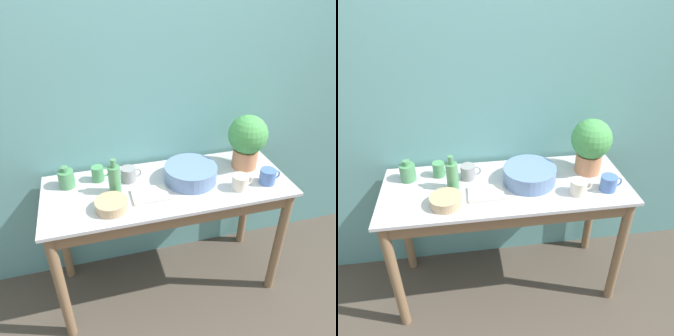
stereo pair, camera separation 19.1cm
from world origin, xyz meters
TOP-DOWN VIEW (x-y plane):
  - ground_plane at (0.00, 0.00)m, footprint 12.00×12.00m
  - wall_back at (0.00, 0.63)m, footprint 6.00×0.05m
  - counter_table at (0.00, 0.26)m, footprint 1.48×0.58m
  - potted_plant at (0.54, 0.37)m, footprint 0.25×0.25m
  - bowl_wash_large at (0.15, 0.30)m, footprint 0.32×0.32m
  - bottle_tall at (-0.31, 0.30)m, footprint 0.07×0.07m
  - bottle_short at (-0.58, 0.43)m, footprint 0.09×0.09m
  - mug_cream at (0.40, 0.14)m, footprint 0.13×0.10m
  - mug_grey at (-0.22, 0.40)m, footprint 0.13×0.09m
  - mug_green at (-0.40, 0.45)m, footprint 0.11×0.07m
  - mug_blue at (0.59, 0.15)m, footprint 0.13×0.10m
  - bowl_small_tan at (-0.35, 0.15)m, footprint 0.18×0.18m
  - tray_board at (-0.13, 0.21)m, footprint 0.21×0.15m

SIDE VIEW (x-z plane):
  - ground_plane at x=0.00m, z-range 0.00..0.00m
  - counter_table at x=0.00m, z-range 0.25..1.11m
  - tray_board at x=-0.13m, z-range 0.85..0.87m
  - bowl_small_tan at x=-0.35m, z-range 0.85..0.91m
  - mug_cream at x=0.40m, z-range 0.85..0.94m
  - mug_grey at x=-0.22m, z-range 0.85..0.94m
  - mug_blue at x=0.59m, z-range 0.85..0.94m
  - mug_green at x=-0.40m, z-range 0.85..0.95m
  - bowl_wash_large at x=0.15m, z-range 0.85..0.95m
  - bottle_short at x=-0.58m, z-range 0.84..0.98m
  - bottle_tall at x=-0.31m, z-range 0.83..1.06m
  - potted_plant at x=0.54m, z-range 0.88..1.23m
  - wall_back at x=0.00m, z-range 0.00..2.40m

